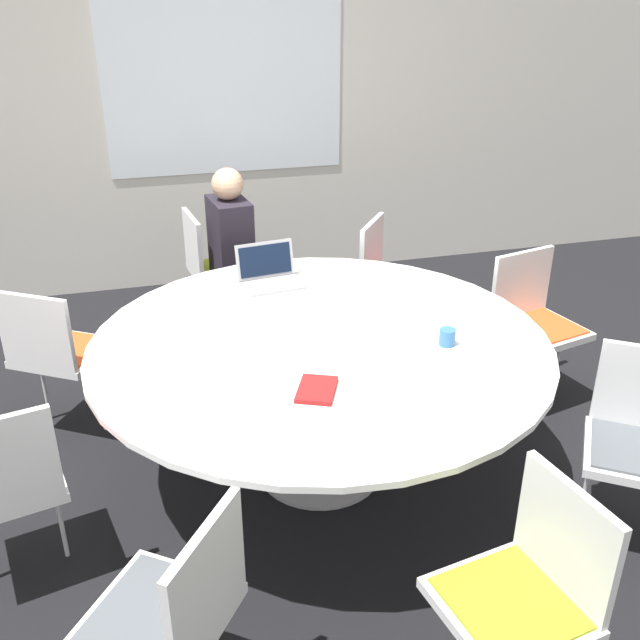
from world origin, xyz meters
TOP-DOWN VIEW (x-y plane):
  - ground_plane at (0.00, 0.00)m, footprint 16.00×16.00m
  - wall_back at (0.00, 2.74)m, footprint 8.00×0.07m
  - conference_table at (0.00, 0.00)m, footprint 2.15×2.15m
  - chair_0 at (-0.29, 1.72)m, footprint 0.47×0.49m
  - chair_1 at (-1.25, 0.71)m, footprint 0.60×0.59m
  - chair_2 at (-1.39, -0.39)m, footprint 0.52×0.51m
  - chair_3 at (-0.80, -1.20)m, footprint 0.60×0.60m
  - chair_4 at (0.31, -1.41)m, footprint 0.49×0.50m
  - chair_6 at (1.39, 0.39)m, footprint 0.52×0.51m
  - chair_7 at (0.80, 1.20)m, footprint 0.60×0.60m
  - person_0 at (-0.17, 1.49)m, footprint 0.29×0.38m
  - laptop at (-0.09, 0.73)m, footprint 0.36×0.29m
  - spiral_notebook at (-0.14, -0.45)m, footprint 0.22×0.25m
  - coffee_cup at (0.55, -0.21)m, footprint 0.08×0.08m

SIDE VIEW (x-z plane):
  - ground_plane at x=0.00m, z-range 0.00..0.00m
  - chair_0 at x=-0.29m, z-range 0.09..0.97m
  - chair_1 at x=-1.25m, z-range 0.09..0.97m
  - chair_2 at x=-1.39m, z-range 0.09..0.97m
  - chair_3 at x=-0.80m, z-range 0.09..0.97m
  - chair_4 at x=0.31m, z-range 0.09..0.97m
  - chair_6 at x=1.39m, z-range 0.09..0.97m
  - chair_7 at x=0.80m, z-range 0.09..0.97m
  - conference_table at x=0.00m, z-range 0.28..1.04m
  - person_0 at x=-0.17m, z-range 0.11..1.33m
  - spiral_notebook at x=-0.14m, z-range 0.76..0.78m
  - coffee_cup at x=0.55m, z-range 0.76..0.84m
  - laptop at x=-0.09m, z-range 0.70..0.92m
  - wall_back at x=0.00m, z-range 0.00..2.70m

